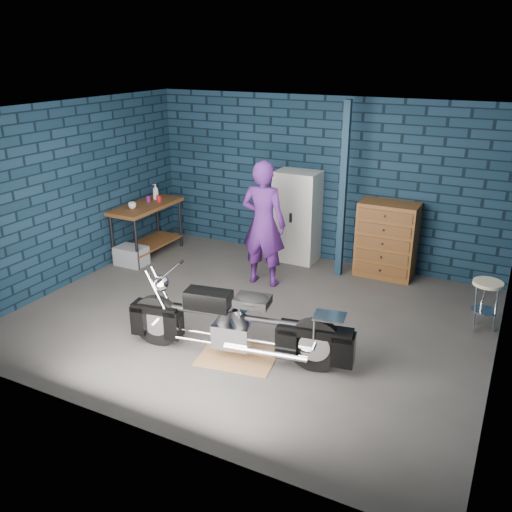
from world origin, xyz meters
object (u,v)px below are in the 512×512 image
(motorcycle, at_px, (237,319))
(storage_bin, at_px, (131,256))
(person, at_px, (263,224))
(locker, at_px, (297,217))
(tool_chest, at_px, (386,240))
(shop_stool, at_px, (484,306))
(workbench, at_px, (148,230))

(motorcycle, bearing_deg, storage_bin, 139.88)
(person, bearing_deg, locker, -95.64)
(person, height_order, locker, person)
(tool_chest, height_order, shop_stool, tool_chest)
(locker, height_order, tool_chest, locker)
(person, bearing_deg, storage_bin, 5.49)
(motorcycle, bearing_deg, locker, 91.32)
(workbench, xyz_separation_m, person, (2.31, -0.18, 0.49))
(motorcycle, distance_m, locker, 3.26)
(tool_chest, xyz_separation_m, shop_stool, (1.57, -1.18, -0.26))
(tool_chest, distance_m, shop_stool, 1.98)
(workbench, height_order, person, person)
(motorcycle, distance_m, shop_stool, 3.18)
(person, relative_size, shop_stool, 2.84)
(workbench, relative_size, motorcycle, 0.61)
(locker, height_order, shop_stool, locker)
(storage_bin, xyz_separation_m, locker, (2.35, 1.45, 0.61))
(motorcycle, distance_m, tool_chest, 3.31)
(storage_bin, xyz_separation_m, shop_stool, (5.44, 0.27, 0.18))
(workbench, relative_size, tool_chest, 1.18)
(person, xyz_separation_m, tool_chest, (1.58, 1.13, -0.36))
(motorcycle, distance_m, person, 2.22)
(workbench, xyz_separation_m, motorcycle, (3.00, -2.24, 0.05))
(workbench, height_order, tool_chest, tool_chest)
(person, xyz_separation_m, storage_bin, (-2.29, -0.32, -0.79))
(storage_bin, relative_size, tool_chest, 0.42)
(motorcycle, bearing_deg, person, 98.64)
(workbench, relative_size, locker, 0.92)
(workbench, bearing_deg, shop_stool, -2.45)
(workbench, distance_m, person, 2.37)
(tool_chest, bearing_deg, shop_stool, -36.90)
(motorcycle, bearing_deg, tool_chest, 64.62)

